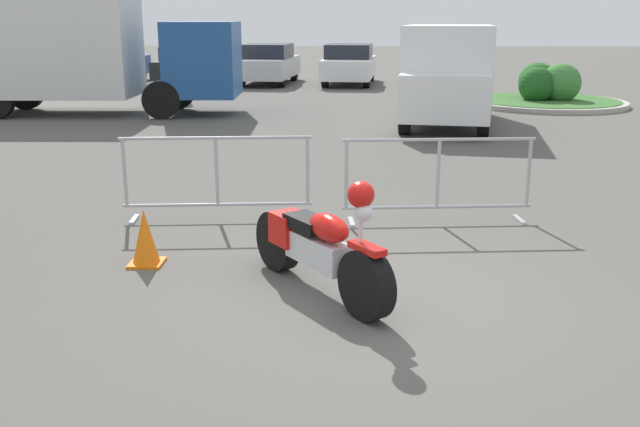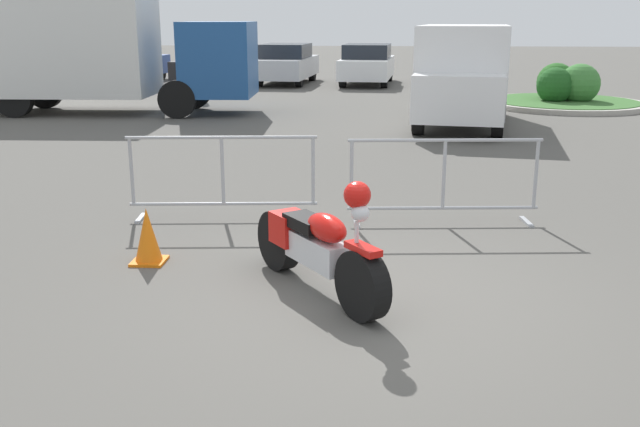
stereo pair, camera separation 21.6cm
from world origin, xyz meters
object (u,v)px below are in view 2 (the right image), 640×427
object	(u,v)px
box_truck	(91,51)
traffic_cone	(148,236)
crowd_barrier_far	(444,180)
parked_car_white	(367,64)
delivery_van	(463,72)
parked_car_black	(207,65)
crowd_barrier_near	(223,176)
pedestrian	(200,70)
motorcycle	(317,246)
parked_car_blue	(128,63)
parked_car_silver	(286,64)

from	to	relation	value
box_truck	traffic_cone	size ratio (longest dim) A/B	13.19
crowd_barrier_far	parked_car_white	xyz separation A→B (m)	(-1.15, 19.15, 0.21)
parked_car_white	traffic_cone	distance (m)	20.97
delivery_van	parked_car_black	xyz separation A→B (m)	(-8.59, 10.50, -0.53)
crowd_barrier_near	delivery_van	size ratio (longest dim) A/B	0.45
box_truck	parked_car_black	size ratio (longest dim) A/B	1.83
parked_car_black	traffic_cone	bearing A→B (deg)	-163.94
box_truck	pedestrian	xyz separation A→B (m)	(2.10, 3.30, -0.72)
motorcycle	parked_car_black	bearing A→B (deg)	159.70
parked_car_blue	pedestrian	xyz separation A→B (m)	(4.23, -5.67, 0.15)
parked_car_silver	parked_car_white	size ratio (longest dim) A/B	1.00
parked_car_silver	motorcycle	bearing A→B (deg)	-167.63
parked_car_blue	pedestrian	world-z (taller)	pedestrian
box_truck	parked_car_white	distance (m)	11.60
parked_car_white	box_truck	bearing A→B (deg)	146.24
crowd_barrier_near	parked_car_blue	bearing A→B (deg)	112.09
delivery_van	parked_car_blue	world-z (taller)	delivery_van
motorcycle	parked_car_blue	xyz separation A→B (m)	(-9.11, 21.46, 0.31)
delivery_van	crowd_barrier_far	bearing A→B (deg)	0.55
parked_car_black	crowd_barrier_near	bearing A→B (deg)	-161.71
crowd_barrier_near	box_truck	bearing A→B (deg)	119.03
motorcycle	crowd_barrier_far	size ratio (longest dim) A/B	0.76
motorcycle	parked_car_silver	world-z (taller)	parked_car_silver
motorcycle	parked_car_white	distance (m)	21.56
box_truck	parked_car_silver	size ratio (longest dim) A/B	1.69
pedestrian	parked_car_blue	bearing A→B (deg)	-35.81
crowd_barrier_near	box_truck	world-z (taller)	box_truck
parked_car_white	delivery_van	bearing A→B (deg)	-162.50
motorcycle	box_truck	distance (m)	14.36
box_truck	parked_car_blue	world-z (taller)	box_truck
parked_car_blue	traffic_cone	xyz separation A→B (m)	(7.29, -20.77, -0.48)
crowd_barrier_near	pedestrian	size ratio (longest dim) A/B	1.40
pedestrian	traffic_cone	distance (m)	15.43
delivery_van	parked_car_blue	size ratio (longest dim) A/B	1.14
parked_car_blue	box_truck	bearing A→B (deg)	-161.85
box_truck	traffic_cone	distance (m)	12.96
box_truck	parked_car_silver	bearing A→B (deg)	63.61
crowd_barrier_near	box_truck	distance (m)	11.60
parked_car_silver	pedestrian	xyz separation A→B (m)	(-1.99, -5.81, 0.15)
delivery_van	crowd_barrier_near	bearing A→B (deg)	-16.00
crowd_barrier_near	parked_car_white	distance (m)	19.22
motorcycle	delivery_van	distance (m)	11.43
pedestrian	crowd_barrier_near	bearing A→B (deg)	122.08
parked_car_black	pedestrian	bearing A→B (deg)	-164.34
delivery_van	parked_car_white	world-z (taller)	delivery_van
parked_car_blue	pedestrian	distance (m)	7.07
pedestrian	traffic_cone	world-z (taller)	pedestrian
pedestrian	parked_car_silver	bearing A→B (deg)	-91.52
parked_car_blue	parked_car_white	xyz separation A→B (m)	(9.34, 0.09, -0.00)
crowd_barrier_far	box_truck	xyz separation A→B (m)	(-8.36, 10.10, 1.08)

